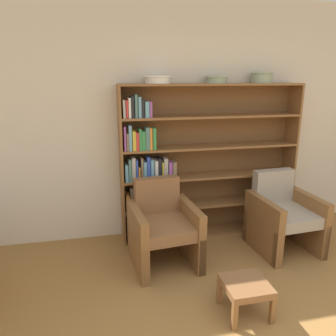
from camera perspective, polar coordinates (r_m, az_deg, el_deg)
wall_back at (r=4.01m, az=6.13°, el=8.17°), size 12.00×0.06×2.75m
bookshelf at (r=3.89m, az=4.27°, el=0.65°), size 2.13×0.30×1.82m
bowl_copper at (r=3.64m, az=-1.80°, el=15.23°), size 0.29×0.29×0.08m
bowl_cream at (r=3.82m, az=8.46°, el=15.09°), size 0.26×0.26×0.08m
bowl_terracotta at (r=4.05m, az=16.08°, el=15.01°), size 0.26×0.26×0.12m
armchair_leather at (r=3.43m, az=-0.89°, el=-10.20°), size 0.70×0.73×0.86m
armchair_cushioned at (r=3.92m, az=19.35°, el=-7.76°), size 0.68×0.72×0.86m
footstool at (r=2.90m, az=13.38°, el=-19.66°), size 0.36×0.36×0.29m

